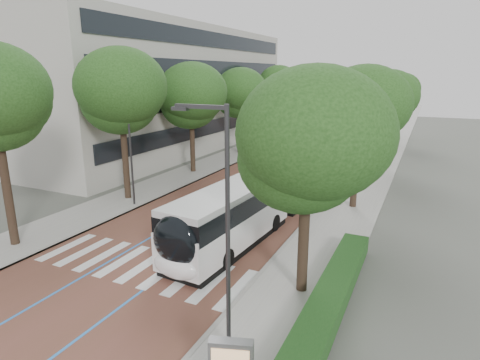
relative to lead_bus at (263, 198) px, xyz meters
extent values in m
plane|color=#51544C|center=(-3.22, -8.67, -1.63)|extent=(160.00, 160.00, 0.00)
cube|color=brown|center=(-3.22, 31.33, -1.62)|extent=(11.00, 140.00, 0.02)
cube|color=gray|center=(-10.72, 31.33, -1.57)|extent=(4.00, 140.00, 0.12)
cube|color=gray|center=(4.28, 31.33, -1.57)|extent=(4.00, 140.00, 0.12)
cube|color=gray|center=(-8.82, 31.33, -1.57)|extent=(0.20, 140.00, 0.14)
cube|color=gray|center=(2.38, 31.33, -1.57)|extent=(0.20, 140.00, 0.14)
cube|color=silver|center=(-8.02, -7.67, -1.60)|extent=(0.55, 3.60, 0.01)
cube|color=silver|center=(-6.77, -7.67, -1.60)|extent=(0.55, 3.60, 0.01)
cube|color=silver|center=(-5.52, -7.67, -1.60)|extent=(0.55, 3.60, 0.01)
cube|color=silver|center=(-4.27, -7.67, -1.60)|extent=(0.55, 3.60, 0.01)
cube|color=silver|center=(-3.02, -7.67, -1.60)|extent=(0.55, 3.60, 0.01)
cube|color=silver|center=(-1.77, -7.67, -1.60)|extent=(0.55, 3.60, 0.01)
cube|color=silver|center=(-0.52, -7.67, -1.60)|extent=(0.55, 3.60, 0.01)
cube|color=silver|center=(0.73, -7.67, -1.60)|extent=(0.55, 3.60, 0.01)
cube|color=silver|center=(1.98, -7.67, -1.60)|extent=(0.55, 3.60, 0.01)
cube|color=blue|center=(-4.82, 31.33, -1.60)|extent=(0.12, 126.00, 0.01)
cube|color=blue|center=(-1.62, 31.33, -1.60)|extent=(0.12, 126.00, 0.01)
cube|color=#9D9A92|center=(-22.72, 19.33, 5.37)|extent=(18.00, 40.00, 14.00)
cube|color=black|center=(-13.67, 19.33, 1.37)|extent=(0.12, 38.00, 1.60)
cube|color=black|center=(-13.67, 19.33, 4.57)|extent=(0.12, 38.00, 1.60)
cube|color=black|center=(-13.67, 19.33, 7.77)|extent=(0.12, 38.00, 1.60)
cube|color=black|center=(-13.67, 19.33, 10.77)|extent=(0.12, 38.00, 1.60)
cube|color=#184217|center=(5.88, -8.67, -1.11)|extent=(1.20, 14.00, 0.80)
cylinder|color=#313134|center=(3.58, -11.67, 2.49)|extent=(0.14, 0.14, 8.00)
cube|color=#313134|center=(2.78, -11.67, 6.39)|extent=(1.70, 0.12, 0.12)
cube|color=#313134|center=(2.08, -11.67, 6.31)|extent=(0.50, 0.20, 0.10)
cylinder|color=#313134|center=(3.58, 13.33, 2.49)|extent=(0.14, 0.14, 8.00)
cube|color=#313134|center=(2.78, 13.33, 6.39)|extent=(1.70, 0.12, 0.12)
cube|color=#313134|center=(2.08, 13.33, 6.31)|extent=(0.50, 0.20, 0.10)
cylinder|color=#313134|center=(-9.32, -0.67, 2.49)|extent=(0.14, 0.14, 8.00)
cylinder|color=black|center=(-10.72, -8.67, 1.04)|extent=(0.44, 0.44, 5.34)
cylinder|color=black|center=(-10.72, 0.33, 1.02)|extent=(0.44, 0.44, 5.29)
ellipsoid|color=#1B3F14|center=(-10.72, 0.33, 5.82)|extent=(6.17, 6.17, 5.24)
cylinder|color=black|center=(-10.72, 9.33, 0.75)|extent=(0.44, 0.44, 4.75)
ellipsoid|color=#1B3F14|center=(-10.72, 9.33, 5.07)|extent=(6.10, 6.10, 5.19)
cylinder|color=black|center=(-10.72, 19.33, 0.69)|extent=(0.44, 0.44, 4.64)
ellipsoid|color=#1B3F14|center=(-10.72, 19.33, 4.90)|extent=(5.65, 5.65, 4.80)
cylinder|color=black|center=(-10.72, 31.33, 0.86)|extent=(0.44, 0.44, 4.97)
ellipsoid|color=#1B3F14|center=(-10.72, 31.33, 5.37)|extent=(5.52, 5.52, 4.69)
cylinder|color=black|center=(-10.72, 46.33, 0.58)|extent=(0.44, 0.44, 4.41)
ellipsoid|color=#1B3F14|center=(-10.72, 46.33, 4.59)|extent=(5.97, 5.97, 5.07)
cylinder|color=black|center=(4.48, -6.67, 0.56)|extent=(0.44, 0.44, 4.38)
ellipsoid|color=#1B3F14|center=(4.48, -6.67, 4.54)|extent=(5.94, 5.94, 5.05)
cylinder|color=black|center=(4.48, 5.33, 0.65)|extent=(0.44, 0.44, 4.56)
ellipsoid|color=#1B3F14|center=(4.48, 5.33, 4.80)|extent=(5.79, 5.79, 4.92)
cylinder|color=black|center=(4.48, 19.33, 0.59)|extent=(0.44, 0.44, 4.43)
ellipsoid|color=#1B3F14|center=(4.48, 19.33, 4.61)|extent=(5.76, 5.76, 4.89)
cylinder|color=black|center=(4.48, 35.33, 0.61)|extent=(0.44, 0.44, 4.48)
ellipsoid|color=#1B3F14|center=(4.48, 35.33, 4.68)|extent=(4.89, 4.89, 4.16)
cylinder|color=black|center=(0.10, 1.30, 0.15)|extent=(2.36, 1.07, 2.30)
cube|color=white|center=(-0.29, -3.82, -0.37)|extent=(3.19, 9.52, 1.82)
cube|color=black|center=(-0.29, -3.82, 0.77)|extent=(3.22, 9.34, 0.97)
cube|color=silver|center=(-0.29, -3.82, 1.42)|extent=(3.13, 9.33, 0.31)
cube|color=black|center=(-0.29, -3.82, -1.45)|extent=(3.11, 9.14, 0.35)
cube|color=white|center=(0.42, 5.60, -0.37)|extent=(3.07, 7.90, 1.82)
cube|color=black|center=(0.42, 5.60, 0.77)|extent=(3.10, 7.75, 0.97)
cube|color=silver|center=(0.42, 5.60, 1.42)|extent=(3.01, 7.75, 0.31)
cube|color=black|center=(0.42, 5.60, -1.45)|extent=(3.00, 7.59, 0.35)
ellipsoid|color=black|center=(-0.62, -8.34, 0.38)|extent=(2.43, 1.27, 2.28)
ellipsoid|color=white|center=(-0.63, -8.39, -0.76)|extent=(2.42, 1.17, 1.14)
cylinder|color=black|center=(-1.58, -6.01, -1.13)|extent=(0.37, 1.02, 1.00)
cylinder|color=black|center=(0.67, -6.18, -1.13)|extent=(0.37, 1.02, 1.00)
cylinder|color=black|center=(-0.58, 7.35, -1.13)|extent=(0.37, 1.02, 1.00)
cylinder|color=black|center=(1.67, 7.19, -1.13)|extent=(0.37, 1.02, 1.00)
cylinder|color=black|center=(-1.18, -0.66, -1.13)|extent=(0.37, 1.02, 1.00)
cylinder|color=black|center=(1.07, -0.83, -1.13)|extent=(0.37, 1.02, 1.00)
cube|color=white|center=(-0.15, 16.32, -0.37)|extent=(3.31, 12.14, 1.82)
cube|color=black|center=(-0.15, 16.32, 0.77)|extent=(3.34, 11.91, 0.97)
cube|color=silver|center=(-0.15, 16.32, 1.42)|extent=(3.25, 11.90, 0.31)
cube|color=black|center=(-0.15, 16.32, -1.45)|extent=(3.23, 11.66, 0.35)
ellipsoid|color=black|center=(-0.55, 10.48, 0.38)|extent=(2.42, 1.26, 2.28)
ellipsoid|color=white|center=(-0.55, 10.43, -0.76)|extent=(2.41, 1.16, 1.14)
cylinder|color=black|center=(-1.52, 12.80, -1.13)|extent=(0.37, 1.02, 1.00)
cylinder|color=black|center=(0.73, 12.65, -1.13)|extent=(0.37, 1.02, 1.00)
cylinder|color=black|center=(-1.01, 20.18, -1.13)|extent=(0.37, 1.02, 1.00)
cylinder|color=black|center=(1.24, 20.03, -1.13)|extent=(0.37, 1.02, 1.00)
cube|color=white|center=(-0.41, 29.31, -0.37)|extent=(2.77, 12.05, 1.82)
cube|color=black|center=(-0.41, 29.31, 0.77)|extent=(2.80, 11.81, 0.97)
cube|color=silver|center=(-0.41, 29.31, 1.42)|extent=(2.71, 11.81, 0.31)
cube|color=black|center=(-0.41, 29.31, -1.45)|extent=(2.71, 11.57, 0.35)
ellipsoid|color=black|center=(-0.55, 23.46, 0.38)|extent=(2.37, 1.15, 2.28)
ellipsoid|color=white|center=(-0.55, 23.41, -0.76)|extent=(2.37, 1.05, 1.14)
cylinder|color=black|center=(-1.63, 25.74, -1.13)|extent=(0.32, 1.01, 1.00)
cylinder|color=black|center=(0.63, 25.69, -1.13)|extent=(0.32, 1.01, 1.00)
cylinder|color=black|center=(-1.46, 33.14, -1.13)|extent=(0.32, 1.01, 1.00)
cylinder|color=black|center=(0.80, 33.08, -1.13)|extent=(0.32, 1.01, 1.00)
camera|label=1|loc=(8.58, -21.45, 7.31)|focal=30.00mm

